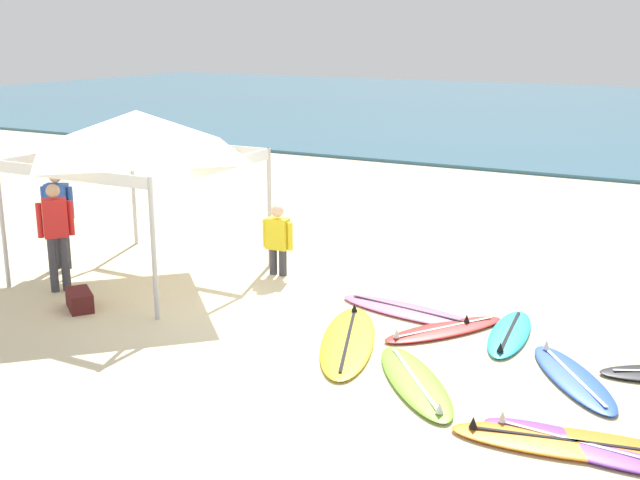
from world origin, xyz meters
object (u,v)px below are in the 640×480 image
surfboard_blue (573,377)px  surfboard_orange (572,444)px  person_red (56,230)px  surfboard_purple (585,446)px  canopy_tent (137,133)px  gear_bag_near_tent (80,300)px  person_blue (58,212)px  surfboard_cyan (510,334)px  person_yellow (278,237)px  surfboard_lime (415,381)px  surfboard_red (444,330)px  surfboard_pink (409,311)px  surfboard_yellow (348,340)px

surfboard_blue → surfboard_orange: size_ratio=0.76×
person_red → surfboard_purple: bearing=-7.6°
canopy_tent → surfboard_blue: bearing=-6.2°
surfboard_blue → gear_bag_near_tent: bearing=-172.1°
surfboard_blue → person_blue: 8.73m
person_blue → surfboard_cyan: bearing=4.4°
person_yellow → person_red: bearing=-137.2°
surfboard_lime → surfboard_red: same height
canopy_tent → surfboard_orange: (7.46, -2.36, -2.35)m
canopy_tent → person_yellow: bearing=30.2°
surfboard_pink → surfboard_orange: same height
surfboard_red → gear_bag_near_tent: (-5.03, -1.69, 0.10)m
surfboard_yellow → person_blue: person_blue is taller
surfboard_lime → person_yellow: person_yellow is taller
surfboard_lime → surfboard_yellow: bearing=149.0°
surfboard_red → gear_bag_near_tent: gear_bag_near_tent is taller
surfboard_orange → person_yellow: (-5.54, 3.47, 0.62)m
canopy_tent → person_yellow: (1.92, 1.11, -1.73)m
surfboard_purple → surfboard_orange: same height
canopy_tent → surfboard_pink: bearing=5.2°
surfboard_purple → gear_bag_near_tent: 7.37m
person_blue → person_yellow: size_ratio=1.43×
surfboard_pink → person_yellow: (-2.66, 0.70, 0.62)m
person_blue → person_yellow: person_blue is taller
surfboard_pink → gear_bag_near_tent: gear_bag_near_tent is taller
surfboard_cyan → person_red: bearing=-167.5°
surfboard_lime → surfboard_yellow: (-1.25, 0.75, -0.00)m
canopy_tent → surfboard_blue: size_ratio=1.67×
canopy_tent → person_blue: size_ratio=1.84×
surfboard_purple → person_blue: 9.38m
surfboard_lime → gear_bag_near_tent: gear_bag_near_tent is taller
surfboard_lime → surfboard_yellow: 1.46m
surfboard_cyan → person_yellow: bearing=168.2°
person_yellow → surfboard_blue: bearing=-19.9°
canopy_tent → surfboard_pink: (4.58, 0.41, -2.35)m
canopy_tent → gear_bag_near_tent: canopy_tent is taller
surfboard_cyan → surfboard_pink: bearing=173.6°
surfboard_blue → person_yellow: person_yellow is taller
surfboard_cyan → person_red: person_red is taller
surfboard_lime → person_red: size_ratio=1.17×
person_blue → gear_bag_near_tent: 2.40m
surfboard_blue → person_blue: bearing=177.2°
surfboard_cyan → person_blue: person_blue is taller
person_yellow → gear_bag_near_tent: bearing=-120.6°
person_red → person_yellow: bearing=42.8°
person_red → surfboard_blue: bearing=3.5°
surfboard_pink → person_blue: person_blue is taller
surfboard_red → person_blue: (-6.80, -0.31, 0.95)m
surfboard_red → person_yellow: (-3.35, 1.15, 0.62)m
surfboard_orange → person_yellow: size_ratio=2.06×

